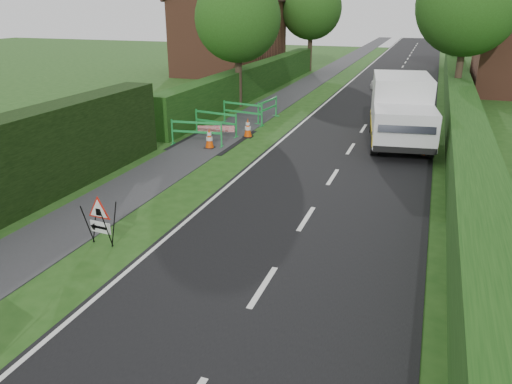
# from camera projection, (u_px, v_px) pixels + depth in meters

# --- Properties ---
(ground) EXTENTS (120.00, 120.00, 0.00)m
(ground) POSITION_uv_depth(u_px,v_px,m) (125.00, 291.00, 9.67)
(ground) COLOR #1D4513
(ground) RESTS_ON ground
(road_surface) EXTENTS (6.00, 90.00, 0.02)m
(road_surface) POSITION_uv_depth(u_px,v_px,m) (399.00, 73.00, 39.77)
(road_surface) COLOR black
(road_surface) RESTS_ON ground
(footpath) EXTENTS (2.00, 90.00, 0.02)m
(footpath) POSITION_uv_depth(u_px,v_px,m) (331.00, 70.00, 41.47)
(footpath) COLOR #2D2D30
(footpath) RESTS_ON ground
(hedge_west_far) EXTENTS (1.00, 24.00, 1.80)m
(hedge_west_far) POSITION_uv_depth(u_px,v_px,m) (256.00, 94.00, 30.62)
(hedge_west_far) COLOR #14380F
(hedge_west_far) RESTS_ON ground
(hedge_east) EXTENTS (1.20, 50.00, 1.50)m
(hedge_east) POSITION_uv_depth(u_px,v_px,m) (459.00, 131.00, 21.77)
(hedge_east) COLOR #14380F
(hedge_east) RESTS_ON ground
(house_west) EXTENTS (7.50, 7.40, 7.88)m
(house_west) POSITION_uv_depth(u_px,v_px,m) (229.00, 36.00, 38.20)
(house_west) COLOR brown
(house_west) RESTS_ON ground
(tree_nw) EXTENTS (4.40, 4.40, 6.70)m
(tree_nw) POSITION_uv_depth(u_px,v_px,m) (238.00, 19.00, 25.38)
(tree_nw) COLOR #2D2116
(tree_nw) RESTS_ON ground
(tree_ne) EXTENTS (5.20, 5.20, 7.79)m
(tree_ne) POSITION_uv_depth(u_px,v_px,m) (468.00, 4.00, 25.26)
(tree_ne) COLOR #2D2116
(tree_ne) RESTS_ON ground
(tree_fw) EXTENTS (4.80, 4.80, 7.24)m
(tree_fw) POSITION_uv_depth(u_px,v_px,m) (311.00, 9.00, 39.37)
(tree_fw) COLOR #2D2116
(tree_fw) RESTS_ON ground
(tree_fe) EXTENTS (4.20, 4.20, 6.33)m
(tree_fe) POSITION_uv_depth(u_px,v_px,m) (458.00, 17.00, 39.71)
(tree_fe) COLOR #2D2116
(tree_fe) RESTS_ON ground
(triangle_sign) EXTENTS (0.75, 0.75, 1.01)m
(triangle_sign) POSITION_uv_depth(u_px,v_px,m) (98.00, 217.00, 11.25)
(triangle_sign) COLOR black
(triangle_sign) RESTS_ON ground
(works_van) EXTENTS (2.91, 5.81, 2.54)m
(works_van) POSITION_uv_depth(u_px,v_px,m) (401.00, 109.00, 19.47)
(works_van) COLOR silver
(works_van) RESTS_ON ground
(traffic_cone_0) EXTENTS (0.38, 0.38, 0.79)m
(traffic_cone_0) POSITION_uv_depth(u_px,v_px,m) (427.00, 145.00, 18.12)
(traffic_cone_0) COLOR black
(traffic_cone_0) RESTS_ON ground
(traffic_cone_1) EXTENTS (0.38, 0.38, 0.79)m
(traffic_cone_1) POSITION_uv_depth(u_px,v_px,m) (412.00, 133.00, 19.77)
(traffic_cone_1) COLOR black
(traffic_cone_1) RESTS_ON ground
(traffic_cone_2) EXTENTS (0.38, 0.38, 0.79)m
(traffic_cone_2) POSITION_uv_depth(u_px,v_px,m) (418.00, 123.00, 21.50)
(traffic_cone_2) COLOR black
(traffic_cone_2) RESTS_ON ground
(traffic_cone_3) EXTENTS (0.38, 0.38, 0.79)m
(traffic_cone_3) POSITION_uv_depth(u_px,v_px,m) (209.00, 138.00, 19.03)
(traffic_cone_3) COLOR black
(traffic_cone_3) RESTS_ON ground
(traffic_cone_4) EXTENTS (0.38, 0.38, 0.79)m
(traffic_cone_4) POSITION_uv_depth(u_px,v_px,m) (248.00, 128.00, 20.63)
(traffic_cone_4) COLOR black
(traffic_cone_4) RESTS_ON ground
(ped_barrier_0) EXTENTS (2.09, 0.59, 1.00)m
(ped_barrier_0) POSITION_uv_depth(u_px,v_px,m) (196.00, 130.00, 19.27)
(ped_barrier_0) COLOR green
(ped_barrier_0) RESTS_ON ground
(ped_barrier_1) EXTENTS (2.09, 0.71, 1.00)m
(ped_barrier_1) POSITION_uv_depth(u_px,v_px,m) (216.00, 120.00, 20.92)
(ped_barrier_1) COLOR green
(ped_barrier_1) RESTS_ON ground
(ped_barrier_2) EXTENTS (2.09, 0.71, 1.00)m
(ped_barrier_2) POSITION_uv_depth(u_px,v_px,m) (243.00, 110.00, 22.81)
(ped_barrier_2) COLOR green
(ped_barrier_2) RESTS_ON ground
(ped_barrier_3) EXTENTS (0.59, 2.09, 1.00)m
(ped_barrier_3) POSITION_uv_depth(u_px,v_px,m) (268.00, 107.00, 23.54)
(ped_barrier_3) COLOR green
(ped_barrier_3) RESTS_ON ground
(redwhite_plank) EXTENTS (1.44, 0.50, 0.25)m
(redwhite_plank) POSITION_uv_depth(u_px,v_px,m) (216.00, 140.00, 20.39)
(redwhite_plank) COLOR red
(redwhite_plank) RESTS_ON ground
(hatchback_car) EXTENTS (2.18, 3.73, 1.19)m
(hatchback_car) POSITION_uv_depth(u_px,v_px,m) (389.00, 79.00, 32.58)
(hatchback_car) COLOR silver
(hatchback_car) RESTS_ON ground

